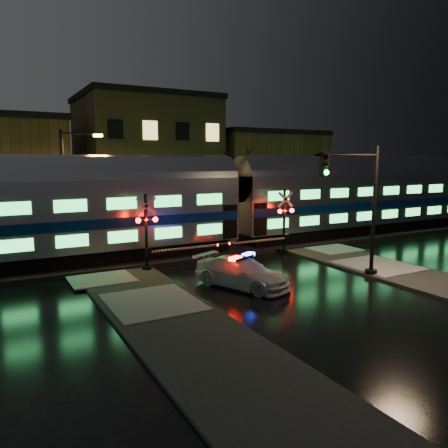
{
  "coord_description": "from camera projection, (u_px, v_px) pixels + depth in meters",
  "views": [
    {
      "loc": [
        -12.21,
        -19.44,
        5.88
      ],
      "look_at": [
        -0.15,
        2.5,
        2.2
      ],
      "focal_mm": 35.0,
      "sensor_mm": 36.0,
      "label": 1
    }
  ],
  "objects": [
    {
      "name": "sidewalk_left",
      "position": [
        182.0,
        328.0,
        15.22
      ],
      "size": [
        4.0,
        20.0,
        0.12
      ],
      "primitive_type": "cube",
      "color": "#2D2D2D",
      "rests_on": "ground"
    },
    {
      "name": "sidewalk_right",
      "position": [
        426.0,
        280.0,
        21.42
      ],
      "size": [
        4.0,
        20.0,
        0.12
      ],
      "primitive_type": "cube",
      "color": "#2D2D2D",
      "rests_on": "ground"
    },
    {
      "name": "traffic_light",
      "position": [
        360.0,
        209.0,
        21.31
      ],
      "size": [
        4.24,
        0.74,
        6.55
      ],
      "rotation": [
        0.0,
        0.0,
        0.1
      ],
      "color": "black",
      "rests_on": "ground"
    },
    {
      "name": "building_right",
      "position": [
        258.0,
        175.0,
        49.14
      ],
      "size": [
        12.0,
        10.0,
        8.5
      ],
      "primitive_type": "cube",
      "color": "brown",
      "rests_on": "ground"
    },
    {
      "name": "ground",
      "position": [
        249.0,
        270.0,
        23.53
      ],
      "size": [
        120.0,
        120.0,
        0.0
      ],
      "primitive_type": "plane",
      "color": "black",
      "rests_on": "ground"
    },
    {
      "name": "train",
      "position": [
        233.0,
        199.0,
        28.29
      ],
      "size": [
        51.0,
        3.12,
        5.92
      ],
      "color": "black",
      "rests_on": "ballast"
    },
    {
      "name": "streetlight",
      "position": [
        68.0,
        183.0,
        27.05
      ],
      "size": [
        2.58,
        0.27,
        7.71
      ],
      "color": "black",
      "rests_on": "ground"
    },
    {
      "name": "crossing_signal_left",
      "position": [
        153.0,
        239.0,
        23.12
      ],
      "size": [
        5.82,
        0.66,
        4.12
      ],
      "color": "black",
      "rests_on": "ground"
    },
    {
      "name": "crossing_signal_right",
      "position": [
        280.0,
        228.0,
        27.06
      ],
      "size": [
        5.77,
        0.66,
        4.09
      ],
      "color": "black",
      "rests_on": "ground"
    },
    {
      "name": "police_car",
      "position": [
        242.0,
        272.0,
        20.28
      ],
      "size": [
        3.64,
        5.13,
        1.54
      ],
      "rotation": [
        0.0,
        0.0,
        0.4
      ],
      "color": "silver",
      "rests_on": "ground"
    },
    {
      "name": "ballast",
      "position": [
        207.0,
        251.0,
        27.85
      ],
      "size": [
        90.0,
        4.2,
        0.24
      ],
      "primitive_type": "cube",
      "color": "black",
      "rests_on": "ground"
    },
    {
      "name": "building_mid",
      "position": [
        146.0,
        161.0,
        43.16
      ],
      "size": [
        12.0,
        11.0,
        11.5
      ],
      "primitive_type": "cube",
      "color": "brown",
      "rests_on": "ground"
    }
  ]
}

